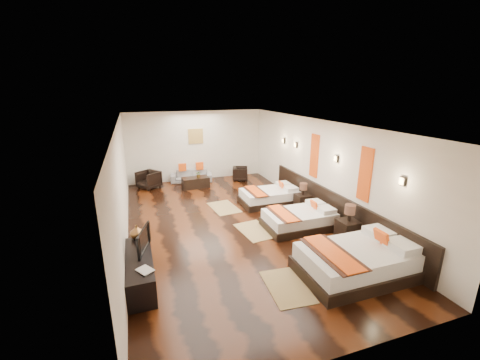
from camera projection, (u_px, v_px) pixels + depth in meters
name	position (u px, v px, depth m)	size (l,w,h in m)	color
floor	(232.00, 224.00, 8.64)	(5.50, 9.50, 0.01)	black
ceiling	(231.00, 123.00, 7.83)	(5.50, 9.50, 0.01)	white
back_wall	(196.00, 146.00, 12.53)	(5.50, 0.01, 2.80)	silver
left_wall	(122.00, 186.00, 7.37)	(0.01, 9.50, 2.80)	silver
right_wall	(320.00, 168.00, 9.10)	(0.01, 9.50, 2.80)	silver
headboard_panel	(332.00, 207.00, 8.64)	(0.08, 6.60, 0.90)	black
bed_near	(358.00, 261.00, 6.24)	(2.34, 1.47, 0.89)	black
bed_mid	(300.00, 219.00, 8.36)	(1.89, 1.19, 0.72)	black
bed_far	(270.00, 196.00, 10.15)	(1.85, 1.16, 0.71)	black
nightstand_a	(348.00, 228.00, 7.63)	(0.48, 0.48, 0.95)	black
nightstand_b	(303.00, 200.00, 9.63)	(0.43, 0.43, 0.85)	black
jute_mat_near	(287.00, 287.00, 5.91)	(0.75, 1.20, 0.01)	#9C814F
jute_mat_mid	(255.00, 231.00, 8.23)	(0.75, 1.20, 0.01)	#9C814F
jute_mat_far	(224.00, 207.00, 9.82)	(0.75, 1.20, 0.01)	#9C814F
tv_console	(140.00, 270.00, 5.98)	(0.50, 1.80, 0.55)	black
tv	(140.00, 240.00, 6.08)	(0.81, 0.11, 0.47)	black
book	(140.00, 273.00, 5.37)	(0.22, 0.30, 0.03)	black
figurine	(137.00, 232.00, 6.60)	(0.30, 0.30, 0.31)	brown
sofa	(191.00, 176.00, 12.50)	(1.63, 0.64, 0.48)	gray
armchair_left	(149.00, 180.00, 11.65)	(0.71, 0.73, 0.66)	black
armchair_right	(240.00, 174.00, 12.68)	(0.60, 0.61, 0.56)	black
coffee_table	(196.00, 182.00, 11.75)	(1.00, 0.50, 0.40)	black
table_plant	(199.00, 174.00, 11.66)	(0.22, 0.19, 0.24)	#306321
orange_panel_a	(365.00, 174.00, 7.29)	(0.04, 0.40, 1.30)	#D86014
orange_panel_b	(314.00, 156.00, 9.28)	(0.04, 0.40, 1.30)	#D86014
sconce_near	(403.00, 181.00, 6.24)	(0.07, 0.12, 0.18)	black
sconce_mid	(336.00, 159.00, 8.23)	(0.07, 0.12, 0.18)	black
sconce_far	(296.00, 145.00, 10.22)	(0.07, 0.12, 0.18)	black
sconce_lounge	(284.00, 141.00, 11.04)	(0.07, 0.12, 0.18)	black
gold_artwork	(196.00, 136.00, 12.40)	(0.60, 0.04, 0.60)	#AD873F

